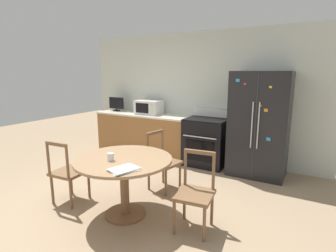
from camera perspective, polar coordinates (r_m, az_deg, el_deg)
The scene contains 13 objects.
ground_plane at distance 3.72m, azimuth -11.43°, elevation -17.44°, with size 14.00×14.00×0.00m, color #9E8466.
back_wall at distance 5.55m, azimuth 6.26°, elevation 6.40°, with size 5.20×0.10×2.60m.
kitchen_counter at distance 5.91m, azimuth -5.29°, elevation -1.62°, with size 2.20×0.64×0.90m.
refrigerator at distance 4.81m, azimuth 19.24°, elevation 0.34°, with size 0.95×0.72×1.82m.
oven_range at distance 5.19m, azimuth 8.30°, elevation -3.33°, with size 0.79×0.68×1.08m.
microwave at distance 5.74m, azimuth -4.22°, elevation 4.09°, with size 0.56×0.37×0.30m.
countertop_tv at distance 6.31m, azimuth -11.18°, elevation 4.80°, with size 0.39×0.16×0.32m.
dining_table at distance 3.34m, azimuth -9.56°, elevation -9.33°, with size 1.20×1.20×0.76m.
dining_chair_left at distance 3.93m, azimuth -20.91°, elevation -9.42°, with size 0.45×0.45×0.90m.
dining_chair_right at distance 3.10m, azimuth 5.85°, elevation -14.40°, with size 0.47×0.47×0.90m.
dining_chair_far at distance 4.08m, azimuth -1.11°, elevation -7.84°, with size 0.49×0.49×0.90m.
candle_glass at distance 3.22m, azimuth -12.38°, elevation -6.70°, with size 0.08×0.08×0.09m.
mail_stack at distance 2.89m, azimuth -9.59°, elevation -9.31°, with size 0.33×0.37×0.02m.
Camera 1 is at (2.18, -2.43, 1.79)m, focal length 28.00 mm.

